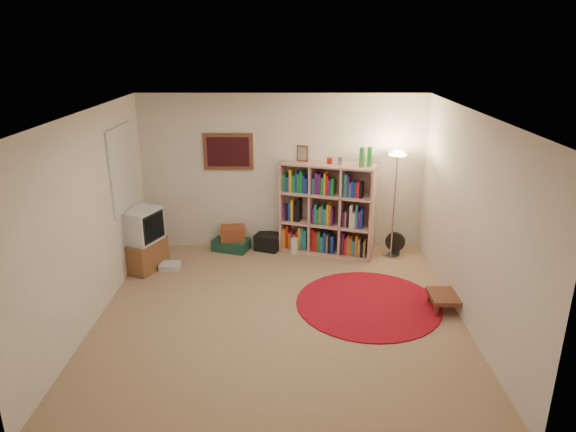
# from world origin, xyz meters

# --- Properties ---
(room) EXTENTS (4.54, 4.54, 2.54)m
(room) POSITION_xyz_m (-0.05, 0.05, 1.26)
(room) COLOR #9C7B5B
(room) RESTS_ON ground
(bookshelf) EXTENTS (1.53, 0.85, 1.76)m
(bookshelf) POSITION_xyz_m (0.69, 2.00, 0.71)
(bookshelf) COLOR tan
(bookshelf) RESTS_ON ground
(floor_lamp) EXTENTS (0.36, 0.36, 1.70)m
(floor_lamp) POSITION_xyz_m (1.73, 1.85, 1.41)
(floor_lamp) COLOR #A5A5A9
(floor_lamp) RESTS_ON ground
(floor_fan) EXTENTS (0.31, 0.21, 0.36)m
(floor_fan) POSITION_xyz_m (1.81, 1.94, 0.18)
(floor_fan) COLOR black
(floor_fan) RESTS_ON ground
(tv_stand) EXTENTS (0.66, 0.77, 0.94)m
(tv_stand) POSITION_xyz_m (-2.06, 1.34, 0.45)
(tv_stand) COLOR brown
(tv_stand) RESTS_ON ground
(dvd_box) EXTENTS (0.30, 0.26, 0.10)m
(dvd_box) POSITION_xyz_m (-1.68, 1.32, 0.05)
(dvd_box) COLOR silver
(dvd_box) RESTS_ON ground
(suitcase) EXTENTS (0.64, 0.51, 0.18)m
(suitcase) POSITION_xyz_m (-0.84, 2.07, 0.09)
(suitcase) COLOR #163E30
(suitcase) RESTS_ON ground
(wicker_basket) EXTENTS (0.42, 0.32, 0.22)m
(wicker_basket) POSITION_xyz_m (-0.81, 2.07, 0.29)
(wicker_basket) COLOR brown
(wicker_basket) RESTS_ON suitcase
(duffel_bag) EXTENTS (0.47, 0.43, 0.27)m
(duffel_bag) POSITION_xyz_m (-0.24, 2.10, 0.13)
(duffel_bag) COLOR black
(duffel_bag) RESTS_ON ground
(paper_towel) EXTENTS (0.13, 0.13, 0.25)m
(paper_towel) POSITION_xyz_m (0.19, 1.95, 0.12)
(paper_towel) COLOR white
(paper_towel) RESTS_ON ground
(red_rug) EXTENTS (1.88, 1.88, 0.02)m
(red_rug) POSITION_xyz_m (1.15, 0.26, 0.01)
(red_rug) COLOR maroon
(red_rug) RESTS_ON ground
(side_table) EXTENTS (0.46, 0.46, 0.21)m
(side_table) POSITION_xyz_m (2.14, 0.14, 0.18)
(side_table) COLOR #542A1D
(side_table) RESTS_ON ground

